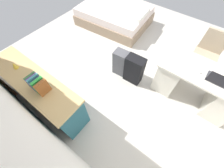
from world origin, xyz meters
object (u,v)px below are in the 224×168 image
(credenza, at_px, (41,92))
(suitcase_black, at_px, (134,70))
(laptop, at_px, (218,80))
(computer_mouse, at_px, (200,71))
(figurine_small, at_px, (14,65))
(bed, at_px, (115,16))
(suitcase_spare_grey, at_px, (122,63))
(office_chair, at_px, (204,57))
(desk, at_px, (196,85))

(credenza, height_order, suitcase_black, credenza)
(laptop, bearing_deg, credenza, 36.98)
(computer_mouse, height_order, figurine_small, figurine_small)
(credenza, relative_size, figurine_small, 16.36)
(bed, distance_m, suitcase_black, 2.10)
(suitcase_black, xyz_separation_m, suitcase_spare_grey, (0.30, -0.01, -0.02))
(bed, relative_size, suitcase_spare_grey, 3.43)
(bed, xyz_separation_m, suitcase_black, (-1.54, 1.43, 0.07))
(office_chair, xyz_separation_m, bed, (2.54, -0.34, -0.18))
(suitcase_black, bearing_deg, figurine_small, 44.22)
(suitcase_spare_grey, bearing_deg, laptop, -177.19)
(laptop, relative_size, computer_mouse, 3.10)
(suitcase_spare_grey, xyz_separation_m, computer_mouse, (-1.30, -0.26, 0.46))
(office_chair, bearing_deg, suitcase_spare_grey, 39.74)
(suitcase_black, height_order, figurine_small, figurine_small)
(credenza, bearing_deg, office_chair, -127.91)
(suitcase_black, bearing_deg, suitcase_spare_grey, -5.87)
(bed, bearing_deg, suitcase_black, 137.16)
(desk, height_order, computer_mouse, computer_mouse)
(laptop, distance_m, computer_mouse, 0.27)
(office_chair, height_order, bed, office_chair)
(suitcase_black, distance_m, figurine_small, 2.06)
(desk, distance_m, credenza, 2.76)
(figurine_small, bearing_deg, credenza, -179.76)
(office_chair, relative_size, suitcase_black, 1.49)
(bed, bearing_deg, suitcase_spare_grey, 131.33)
(suitcase_spare_grey, relative_size, computer_mouse, 5.87)
(desk, distance_m, figurine_small, 3.07)
(desk, xyz_separation_m, figurine_small, (2.46, 1.79, 0.46))
(computer_mouse, xyz_separation_m, figurine_small, (2.36, 1.74, 0.10))
(suitcase_black, relative_size, figurine_small, 5.75)
(credenza, height_order, laptop, laptop)
(office_chair, height_order, suitcase_black, office_chair)
(office_chair, bearing_deg, suitcase_black, 47.54)
(office_chair, bearing_deg, credenza, 52.09)
(credenza, xyz_separation_m, bed, (0.55, -2.89, -0.15))
(bed, height_order, laptop, laptop)
(desk, height_order, figurine_small, figurine_small)
(credenza, bearing_deg, computer_mouse, -138.91)
(office_chair, relative_size, computer_mouse, 9.40)
(bed, height_order, figurine_small, figurine_small)
(office_chair, distance_m, figurine_small, 3.50)
(desk, xyz_separation_m, suitcase_black, (1.11, 0.33, -0.07))
(suitcase_spare_grey, bearing_deg, computer_mouse, -173.83)
(desk, relative_size, suitcase_black, 2.28)
(bed, xyz_separation_m, figurine_small, (-0.19, 2.89, 0.60))
(suitcase_spare_grey, distance_m, laptop, 1.65)
(office_chair, relative_size, laptop, 3.03)
(desk, distance_m, suitcase_spare_grey, 1.44)
(bed, height_order, suitcase_spare_grey, suitcase_spare_grey)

